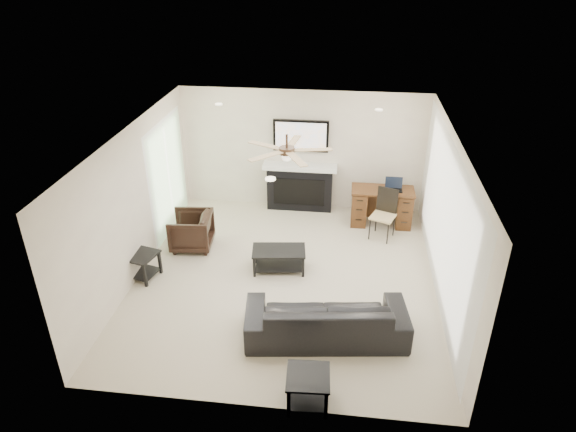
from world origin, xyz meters
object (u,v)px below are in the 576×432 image
(coffee_table, at_px, (279,260))
(desk, at_px, (381,207))
(armchair, at_px, (191,231))
(sofa, at_px, (326,317))
(fireplace_unit, at_px, (300,167))

(coffee_table, relative_size, desk, 0.74)
(armchair, relative_size, desk, 0.61)
(sofa, height_order, fireplace_unit, fireplace_unit)
(armchair, relative_size, fireplace_unit, 0.39)
(desk, bearing_deg, coffee_table, -133.69)
(armchair, xyz_separation_m, fireplace_unit, (1.82, 1.80, 0.62))
(sofa, distance_m, coffee_table, 1.84)
(sofa, relative_size, desk, 1.87)
(armchair, height_order, desk, desk)
(desk, bearing_deg, fireplace_unit, 164.42)
(coffee_table, height_order, fireplace_unit, fireplace_unit)
(fireplace_unit, xyz_separation_m, desk, (1.68, -0.47, -0.57))
(fireplace_unit, bearing_deg, desk, -15.58)
(sofa, bearing_deg, armchair, -46.72)
(armchair, distance_m, desk, 3.74)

